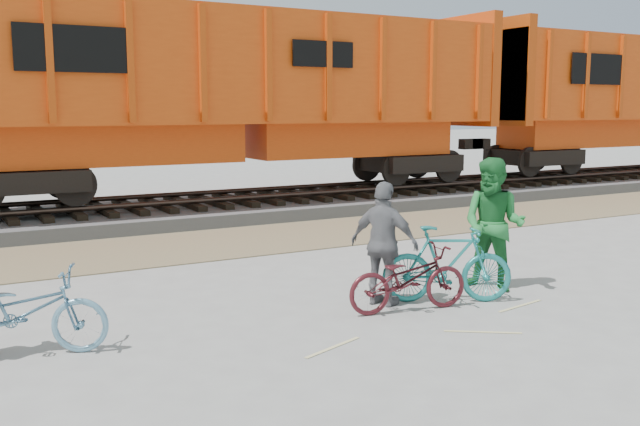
{
  "coord_description": "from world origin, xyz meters",
  "views": [
    {
      "loc": [
        -4.82,
        -7.25,
        2.6
      ],
      "look_at": [
        0.14,
        1.5,
        1.11
      ],
      "focal_mm": 40.0,
      "sensor_mm": 36.0,
      "label": 1
    }
  ],
  "objects_px": {
    "bicycle_blue": "(23,312)",
    "bicycle_maroon": "(408,279)",
    "bicycle_teal": "(447,264)",
    "person_woman": "(384,244)",
    "hopper_car_center": "(241,91)",
    "person_man": "(494,225)"
  },
  "relations": [
    {
      "from": "bicycle_teal",
      "to": "bicycle_maroon",
      "type": "bearing_deg",
      "value": 125.79
    },
    {
      "from": "bicycle_teal",
      "to": "person_woman",
      "type": "height_order",
      "value": "person_woman"
    },
    {
      "from": "hopper_car_center",
      "to": "bicycle_teal",
      "type": "height_order",
      "value": "hopper_car_center"
    },
    {
      "from": "bicycle_teal",
      "to": "person_man",
      "type": "bearing_deg",
      "value": -50.02
    },
    {
      "from": "bicycle_blue",
      "to": "person_woman",
      "type": "height_order",
      "value": "person_woman"
    },
    {
      "from": "hopper_car_center",
      "to": "bicycle_blue",
      "type": "relative_size",
      "value": 7.93
    },
    {
      "from": "bicycle_maroon",
      "to": "bicycle_teal",
      "type": "bearing_deg",
      "value": -73.69
    },
    {
      "from": "hopper_car_center",
      "to": "person_man",
      "type": "distance_m",
      "value": 9.0
    },
    {
      "from": "hopper_car_center",
      "to": "person_woman",
      "type": "height_order",
      "value": "hopper_car_center"
    },
    {
      "from": "person_woman",
      "to": "person_man",
      "type": "bearing_deg",
      "value": -121.92
    },
    {
      "from": "bicycle_blue",
      "to": "bicycle_maroon",
      "type": "distance_m",
      "value": 4.57
    },
    {
      "from": "bicycle_blue",
      "to": "person_man",
      "type": "xyz_separation_m",
      "value": [
        6.23,
        -0.41,
        0.49
      ]
    },
    {
      "from": "hopper_car_center",
      "to": "person_woman",
      "type": "xyz_separation_m",
      "value": [
        -1.71,
        -8.65,
        -2.18
      ]
    },
    {
      "from": "bicycle_blue",
      "to": "person_woman",
      "type": "distance_m",
      "value": 4.45
    },
    {
      "from": "person_man",
      "to": "bicycle_blue",
      "type": "bearing_deg",
      "value": -122.13
    },
    {
      "from": "person_woman",
      "to": "hopper_car_center",
      "type": "bearing_deg",
      "value": -39.62
    },
    {
      "from": "bicycle_blue",
      "to": "person_man",
      "type": "height_order",
      "value": "person_man"
    },
    {
      "from": "bicycle_blue",
      "to": "bicycle_maroon",
      "type": "xyz_separation_m",
      "value": [
        4.52,
        -0.7,
        -0.03
      ]
    },
    {
      "from": "bicycle_maroon",
      "to": "person_woman",
      "type": "xyz_separation_m",
      "value": [
        -0.1,
        0.4,
        0.4
      ]
    },
    {
      "from": "bicycle_blue",
      "to": "bicycle_maroon",
      "type": "relative_size",
      "value": 1.08
    },
    {
      "from": "person_man",
      "to": "person_woman",
      "type": "distance_m",
      "value": 1.82
    },
    {
      "from": "person_woman",
      "to": "bicycle_blue",
      "type": "bearing_deg",
      "value": 57.68
    }
  ]
}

